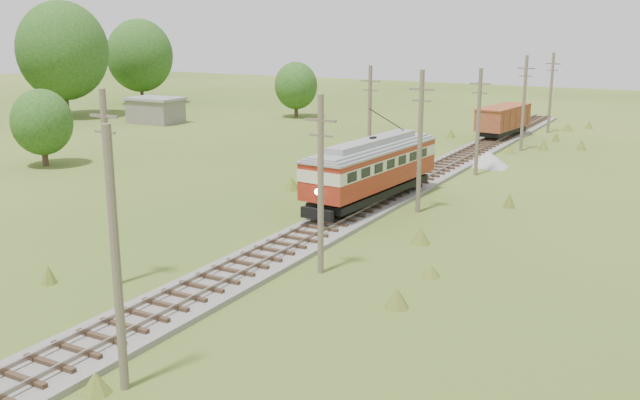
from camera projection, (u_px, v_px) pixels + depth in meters
The scene contains 17 objects.
railbed_main at pixel (390, 194), 49.58m from camera, with size 3.60×96.00×0.57m.
streetcar at pixel (372, 165), 46.35m from camera, with size 4.01×13.19×5.98m.
gondola at pixel (503, 119), 73.72m from camera, with size 3.78×8.96×2.89m.
gravel_pile at pixel (489, 159), 60.03m from camera, with size 3.45×3.66×1.26m.
utility_pole_r_1 at pixel (116, 262), 22.50m from camera, with size 0.30×0.30×8.80m.
utility_pole_r_2 at pixel (321, 184), 33.43m from camera, with size 1.60×0.30×8.60m.
utility_pole_r_3 at pixel (420, 141), 44.46m from camera, with size 1.60×0.30×9.00m.
utility_pole_r_4 at pixel (478, 121), 55.66m from camera, with size 1.60×0.30×8.40m.
utility_pole_r_5 at pixel (524, 102), 66.44m from camera, with size 1.60×0.30×8.90m.
utility_pole_r_6 at pixel (551, 92), 77.59m from camera, with size 1.60×0.30×8.70m.
utility_pole_l_a at pixel (109, 187), 31.82m from camera, with size 1.60×0.30×9.00m.
utility_pole_l_b at pixel (370, 119), 55.77m from camera, with size 1.60×0.30×8.60m.
tree_left_4 at pixel (63, 51), 90.02m from camera, with size 11.34×11.34×14.61m.
tree_left_5 at pixel (140, 56), 104.84m from camera, with size 9.66×9.66×12.44m.
tree_mid_a at pixel (296, 86), 90.70m from camera, with size 5.46×5.46×7.03m.
tree_mid_c at pixel (42, 122), 59.47m from camera, with size 5.04×5.04×6.49m.
shed at pixel (156, 110), 85.91m from camera, with size 6.40×4.40×3.10m.
Camera 1 is at (19.11, -10.54, 11.73)m, focal length 40.00 mm.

